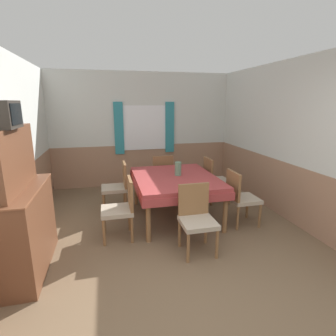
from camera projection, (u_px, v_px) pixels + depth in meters
The scene contains 14 objects.
ground_plane at pixel (216, 327), 2.30m from camera, with size 16.00×16.00×0.00m, color brown.
wall_back at pixel (143, 130), 6.11m from camera, with size 4.52×0.10×2.60m.
wall_left at pixel (13, 149), 3.57m from camera, with size 0.05×4.75×2.60m.
wall_right at pixel (281, 140), 4.51m from camera, with size 0.05×4.75×2.60m.
dining_table at pixel (175, 182), 4.40m from camera, with size 1.35×1.65×0.72m.
chair_head_near at pixel (196, 216), 3.41m from camera, with size 0.44×0.44×0.89m.
chair_right_near at pixel (240, 196), 4.16m from camera, with size 0.44×0.44×0.89m.
chair_right_far at pixel (214, 178), 5.13m from camera, with size 0.44×0.44×0.89m.
chair_left_far at pixel (118, 185), 4.71m from camera, with size 0.44×0.44×0.89m.
chair_head_window at pixel (162, 174), 5.45m from camera, with size 0.44×0.44×0.89m.
chair_left_near at pixel (121, 207), 3.74m from camera, with size 0.44×0.44×0.89m.
sideboard at pixel (20, 213), 2.95m from camera, with size 0.46×1.23×1.67m.
tv at pixel (1, 115), 2.54m from camera, with size 0.29×0.40×0.27m.
vase at pixel (178, 169), 4.41m from camera, with size 0.11×0.11×0.23m.
Camera 1 is at (-0.85, -1.74, 1.92)m, focal length 28.00 mm.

